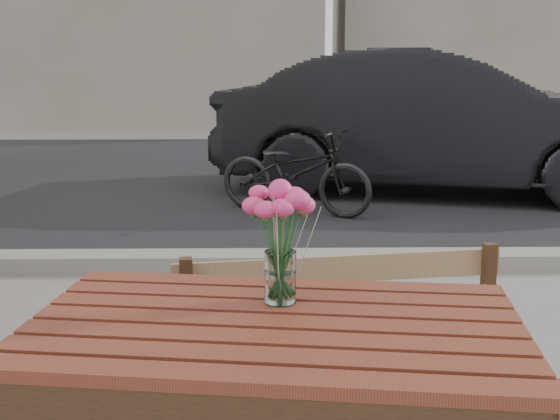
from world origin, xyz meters
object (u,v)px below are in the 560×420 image
(main_table, at_px, (275,367))
(bicycle, at_px, (295,172))
(main_vase, at_px, (280,227))
(parked_car, at_px, (439,122))

(main_table, distance_m, bicycle, 4.82)
(main_table, height_order, bicycle, bicycle)
(main_table, height_order, main_vase, main_vase)
(main_vase, relative_size, bicycle, 0.23)
(main_table, bearing_deg, bicycle, 94.61)
(main_vase, xyz_separation_m, bicycle, (0.22, 4.67, -0.60))
(main_table, relative_size, main_vase, 3.93)
(main_vase, bearing_deg, bicycle, 87.33)
(main_table, relative_size, bicycle, 0.89)
(main_table, distance_m, parked_car, 6.11)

